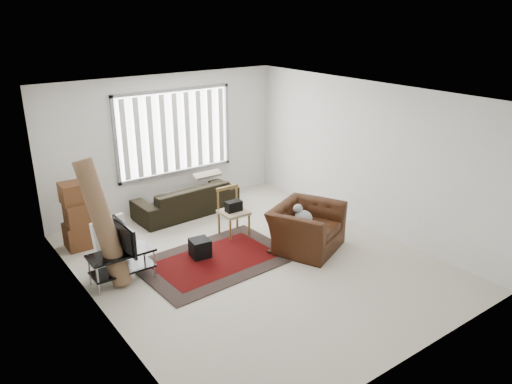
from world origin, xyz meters
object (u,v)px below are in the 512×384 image
(sofa, at_px, (186,194))
(side_chair, at_px, (233,210))
(tv_stand, at_px, (122,260))
(armchair, at_px, (306,225))
(moving_boxes, at_px, (78,218))

(sofa, distance_m, side_chair, 1.39)
(tv_stand, relative_size, armchair, 0.65)
(tv_stand, height_order, sofa, sofa)
(moving_boxes, bearing_deg, tv_stand, -84.50)
(side_chair, bearing_deg, sofa, 99.98)
(tv_stand, distance_m, side_chair, 2.30)
(moving_boxes, relative_size, side_chair, 1.33)
(moving_boxes, height_order, armchair, moving_boxes)
(tv_stand, relative_size, moving_boxes, 0.83)
(tv_stand, height_order, moving_boxes, moving_boxes)
(sofa, xyz_separation_m, armchair, (0.89, -2.58, 0.04))
(moving_boxes, distance_m, side_chair, 2.66)
(armchair, bearing_deg, tv_stand, 140.24)
(moving_boxes, bearing_deg, side_chair, -25.16)
(sofa, relative_size, armchair, 1.39)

